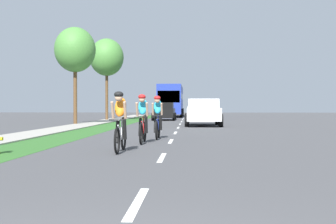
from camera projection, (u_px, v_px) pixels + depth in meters
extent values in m
plane|color=#424244|center=(177.00, 129.00, 22.29)|extent=(120.00, 120.00, 0.00)
cube|color=#2D6026|center=(97.00, 129.00, 22.50)|extent=(1.82, 70.00, 0.01)
cube|color=#9E998E|center=(64.00, 129.00, 22.59)|extent=(1.77, 70.00, 0.10)
cube|color=white|center=(137.00, 202.00, 5.31)|extent=(0.12, 1.80, 0.01)
cube|color=white|center=(162.00, 157.00, 9.97)|extent=(0.12, 1.80, 0.01)
cube|color=white|center=(171.00, 141.00, 14.63)|extent=(0.12, 1.80, 0.01)
cube|color=white|center=(175.00, 133.00, 19.29)|extent=(0.12, 1.80, 0.01)
cube|color=white|center=(178.00, 128.00, 23.95)|extent=(0.12, 1.80, 0.01)
cube|color=white|center=(180.00, 124.00, 28.61)|extent=(0.12, 1.80, 0.01)
cube|color=white|center=(181.00, 122.00, 33.27)|extent=(0.12, 1.80, 0.01)
cube|color=white|center=(183.00, 120.00, 37.93)|extent=(0.12, 1.80, 0.01)
cube|color=white|center=(183.00, 118.00, 42.59)|extent=(0.12, 1.80, 0.01)
cube|color=white|center=(184.00, 117.00, 47.25)|extent=(0.12, 1.80, 0.01)
cube|color=white|center=(185.00, 116.00, 51.91)|extent=(0.12, 1.80, 0.01)
cylinder|color=yellow|center=(0.00, 139.00, 10.64)|extent=(0.12, 0.09, 0.09)
torus|color=black|center=(124.00, 138.00, 11.71)|extent=(0.06, 0.68, 0.68)
torus|color=black|center=(117.00, 141.00, 10.68)|extent=(0.06, 0.68, 0.68)
cylinder|color=silver|center=(120.00, 132.00, 11.09)|extent=(0.04, 0.59, 0.43)
cylinder|color=silver|center=(122.00, 128.00, 11.37)|extent=(0.04, 0.04, 0.55)
cylinder|color=silver|center=(120.00, 120.00, 11.14)|extent=(0.03, 0.55, 0.03)
cylinder|color=black|center=(117.00, 120.00, 10.69)|extent=(0.42, 0.02, 0.02)
ellipsoid|color=orange|center=(121.00, 107.00, 11.20)|extent=(0.30, 0.54, 0.63)
sphere|color=tan|center=(119.00, 98.00, 10.92)|extent=(0.20, 0.20, 0.20)
ellipsoid|color=black|center=(119.00, 94.00, 10.92)|extent=(0.24, 0.28, 0.16)
cylinder|color=tan|center=(113.00, 110.00, 10.93)|extent=(0.07, 0.26, 0.45)
cylinder|color=tan|center=(125.00, 110.00, 10.92)|extent=(0.07, 0.26, 0.45)
cylinder|color=black|center=(117.00, 132.00, 11.30)|extent=(0.10, 0.30, 0.60)
cylinder|color=black|center=(125.00, 128.00, 11.24)|extent=(0.10, 0.25, 0.61)
torus|color=black|center=(145.00, 132.00, 14.36)|extent=(0.06, 0.68, 0.68)
torus|color=black|center=(141.00, 134.00, 13.32)|extent=(0.06, 0.68, 0.68)
cylinder|color=red|center=(143.00, 127.00, 13.73)|extent=(0.04, 0.59, 0.43)
cylinder|color=red|center=(143.00, 124.00, 14.01)|extent=(0.04, 0.04, 0.55)
cylinder|color=red|center=(143.00, 117.00, 13.78)|extent=(0.03, 0.55, 0.03)
cylinder|color=black|center=(141.00, 117.00, 13.33)|extent=(0.42, 0.02, 0.02)
ellipsoid|color=#26A5CC|center=(143.00, 107.00, 13.85)|extent=(0.30, 0.54, 0.63)
sphere|color=tan|center=(142.00, 99.00, 13.56)|extent=(0.20, 0.20, 0.20)
ellipsoid|color=red|center=(142.00, 97.00, 13.56)|extent=(0.24, 0.28, 0.16)
cylinder|color=tan|center=(137.00, 109.00, 13.58)|extent=(0.07, 0.26, 0.45)
cylinder|color=tan|center=(147.00, 109.00, 13.56)|extent=(0.07, 0.26, 0.45)
cylinder|color=black|center=(140.00, 127.00, 13.94)|extent=(0.10, 0.30, 0.60)
cylinder|color=black|center=(146.00, 124.00, 13.88)|extent=(0.10, 0.25, 0.61)
torus|color=black|center=(159.00, 129.00, 16.23)|extent=(0.06, 0.68, 0.68)
torus|color=black|center=(157.00, 130.00, 15.20)|extent=(0.06, 0.68, 0.68)
cylinder|color=#23389E|center=(158.00, 125.00, 15.61)|extent=(0.04, 0.59, 0.43)
cylinder|color=#23389E|center=(158.00, 122.00, 15.89)|extent=(0.04, 0.04, 0.55)
cylinder|color=#23389E|center=(158.00, 116.00, 15.66)|extent=(0.03, 0.55, 0.03)
cylinder|color=black|center=(157.00, 116.00, 15.21)|extent=(0.42, 0.02, 0.02)
ellipsoid|color=#26A5CC|center=(158.00, 107.00, 15.72)|extent=(0.30, 0.54, 0.63)
sphere|color=tan|center=(157.00, 100.00, 15.44)|extent=(0.20, 0.20, 0.20)
ellipsoid|color=red|center=(157.00, 98.00, 15.44)|extent=(0.24, 0.28, 0.16)
cylinder|color=tan|center=(153.00, 109.00, 15.45)|extent=(0.07, 0.26, 0.45)
cylinder|color=tan|center=(162.00, 109.00, 15.44)|extent=(0.07, 0.26, 0.45)
cylinder|color=black|center=(155.00, 125.00, 15.82)|extent=(0.10, 0.30, 0.60)
cylinder|color=black|center=(161.00, 122.00, 15.76)|extent=(0.10, 0.25, 0.61)
cube|color=silver|center=(203.00, 114.00, 26.44)|extent=(1.96, 5.10, 0.76)
cube|color=silver|center=(203.00, 104.00, 25.66)|extent=(1.80, 1.78, 0.64)
cube|color=#1E2833|center=(204.00, 105.00, 24.95)|extent=(1.67, 0.08, 0.52)
cube|color=silver|center=(188.00, 109.00, 27.50)|extent=(0.08, 2.80, 0.40)
cube|color=silver|center=(217.00, 109.00, 27.41)|extent=(0.08, 2.80, 0.40)
cube|color=silver|center=(202.00, 109.00, 28.94)|extent=(1.80, 0.08, 0.40)
cylinder|color=black|center=(187.00, 120.00, 24.96)|extent=(0.26, 0.76, 0.76)
cylinder|color=black|center=(221.00, 120.00, 24.86)|extent=(0.26, 0.76, 0.76)
cylinder|color=black|center=(187.00, 119.00, 28.02)|extent=(0.26, 0.76, 0.76)
cylinder|color=black|center=(217.00, 119.00, 27.92)|extent=(0.26, 0.76, 0.76)
cube|color=black|center=(164.00, 113.00, 37.09)|extent=(1.76, 4.30, 0.76)
cube|color=black|center=(164.00, 106.00, 37.23)|extent=(1.55, 2.24, 0.52)
cube|color=#1E2833|center=(164.00, 106.00, 36.27)|extent=(1.44, 0.08, 0.44)
cylinder|color=black|center=(153.00, 117.00, 35.81)|extent=(0.22, 0.64, 0.64)
cylinder|color=black|center=(174.00, 117.00, 35.72)|extent=(0.22, 0.64, 0.64)
cylinder|color=black|center=(155.00, 116.00, 38.47)|extent=(0.22, 0.64, 0.64)
cylinder|color=black|center=(175.00, 116.00, 38.38)|extent=(0.22, 0.64, 0.64)
cube|color=#23389E|center=(171.00, 100.00, 48.96)|extent=(2.50, 11.60, 3.10)
cube|color=#1E2833|center=(171.00, 96.00, 48.95)|extent=(2.52, 10.67, 0.64)
cube|color=#1E2833|center=(169.00, 97.00, 43.19)|extent=(2.25, 0.06, 1.20)
cylinder|color=black|center=(158.00, 113.00, 45.28)|extent=(0.28, 0.96, 0.96)
cylinder|color=black|center=(181.00, 113.00, 45.15)|extent=(0.28, 0.96, 0.96)
cylinder|color=black|center=(162.00, 112.00, 52.23)|extent=(0.28, 0.96, 0.96)
cylinder|color=black|center=(183.00, 112.00, 52.10)|extent=(0.28, 0.96, 0.96)
cylinder|color=brown|center=(75.00, 95.00, 28.11)|extent=(0.24, 0.24, 3.85)
ellipsoid|color=#478438|center=(75.00, 50.00, 28.07)|extent=(2.68, 2.68, 2.95)
cylinder|color=brown|center=(107.00, 96.00, 36.74)|extent=(0.24, 0.24, 4.25)
ellipsoid|color=#478438|center=(107.00, 57.00, 36.69)|extent=(2.91, 2.91, 3.20)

